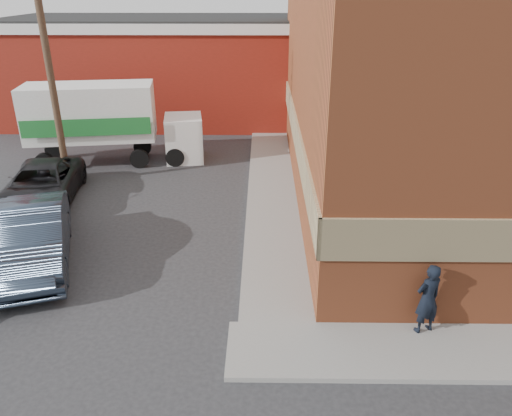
% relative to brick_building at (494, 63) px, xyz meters
% --- Properties ---
extents(ground, '(90.00, 90.00, 0.00)m').
position_rel_brick_building_xyz_m(ground, '(-8.50, -9.00, -4.68)').
color(ground, '#28282B').
rests_on(ground, ground).
extents(brick_building, '(14.25, 18.25, 9.36)m').
position_rel_brick_building_xyz_m(brick_building, '(0.00, 0.00, 0.00)').
color(brick_building, '#9E4A28').
rests_on(brick_building, ground).
extents(sidewalk_west, '(1.80, 18.00, 0.12)m').
position_rel_brick_building_xyz_m(sidewalk_west, '(-7.90, 0.00, -4.62)').
color(sidewalk_west, gray).
rests_on(sidewalk_west, ground).
extents(warehouse, '(16.30, 8.30, 5.60)m').
position_rel_brick_building_xyz_m(warehouse, '(-14.50, 11.00, -1.87)').
color(warehouse, maroon).
rests_on(warehouse, ground).
extents(utility_pole, '(2.00, 0.26, 9.00)m').
position_rel_brick_building_xyz_m(utility_pole, '(-16.00, 0.00, 0.06)').
color(utility_pole, brown).
rests_on(utility_pole, ground).
extents(man, '(0.73, 0.61, 1.70)m').
position_rel_brick_building_xyz_m(man, '(-4.62, -9.25, -3.71)').
color(man, black).
rests_on(man, sidewalk_south).
extents(sedan, '(3.28, 5.35, 1.66)m').
position_rel_brick_building_xyz_m(sedan, '(-14.62, -6.24, -3.85)').
color(sedan, '#2B3748').
rests_on(sedan, ground).
extents(suv_a, '(2.97, 5.26, 1.39)m').
position_rel_brick_building_xyz_m(suv_a, '(-16.17, -1.88, -3.99)').
color(suv_a, black).
rests_on(suv_a, ground).
extents(box_truck, '(7.17, 3.04, 3.43)m').
position_rel_brick_building_xyz_m(box_truck, '(-14.95, 2.60, -2.71)').
color(box_truck, white).
rests_on(box_truck, ground).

